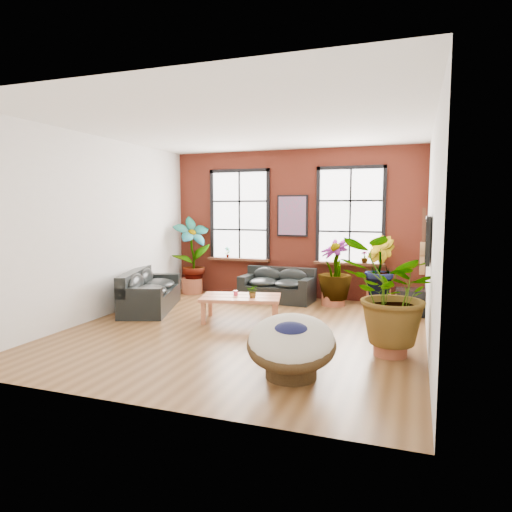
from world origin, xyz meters
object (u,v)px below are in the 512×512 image
at_px(papasan_chair, 291,344).
at_px(sofa_back, 278,286).
at_px(coffee_table, 241,299).
at_px(sofa_left, 148,292).

bearing_deg(papasan_chair, sofa_back, 97.37).
height_order(sofa_back, papasan_chair, papasan_chair).
relative_size(sofa_back, papasan_chair, 1.27).
distance_m(sofa_back, papasan_chair, 4.78).
xyz_separation_m(coffee_table, papasan_chair, (1.66, -2.51, 0.02)).
distance_m(sofa_back, sofa_left, 2.91).
bearing_deg(coffee_table, papasan_chair, -70.51).
bearing_deg(sofa_back, papasan_chair, -68.01).
relative_size(coffee_table, papasan_chair, 1.22).
bearing_deg(papasan_chair, coffee_table, 112.08).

